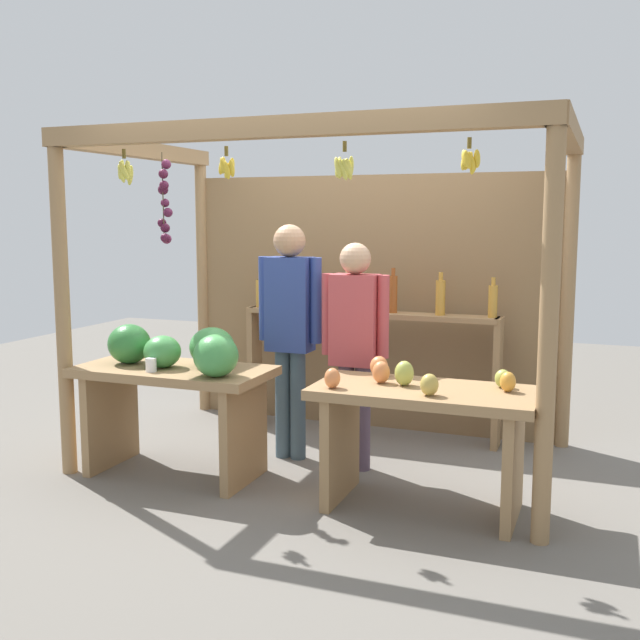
# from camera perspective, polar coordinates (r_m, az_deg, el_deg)

# --- Properties ---
(ground_plane) EXTENTS (12.00, 12.00, 0.00)m
(ground_plane) POSITION_cam_1_polar(r_m,az_deg,el_deg) (5.56, 0.70, -10.45)
(ground_plane) COLOR slate
(ground_plane) RESTS_ON ground
(market_stall) EXTENTS (3.24, 1.97, 2.32)m
(market_stall) POSITION_cam_1_polar(r_m,az_deg,el_deg) (5.70, 2.19, 3.84)
(market_stall) COLOR #99754C
(market_stall) RESTS_ON ground
(fruit_counter_left) EXTENTS (1.31, 0.65, 1.02)m
(fruit_counter_left) POSITION_cam_1_polar(r_m,az_deg,el_deg) (5.13, -10.79, -4.17)
(fruit_counter_left) COLOR #99754C
(fruit_counter_left) RESTS_ON ground
(fruit_counter_right) EXTENTS (1.31, 0.64, 0.89)m
(fruit_counter_right) POSITION_cam_1_polar(r_m,az_deg,el_deg) (4.53, 7.81, -7.41)
(fruit_counter_right) COLOR #99754C
(fruit_counter_right) RESTS_ON ground
(bottle_shelf_unit) EXTENTS (2.08, 0.22, 1.36)m
(bottle_shelf_unit) POSITION_cam_1_polar(r_m,az_deg,el_deg) (5.99, 3.65, -1.21)
(bottle_shelf_unit) COLOR #99754C
(bottle_shelf_unit) RESTS_ON ground
(vendor_man) EXTENTS (0.48, 0.23, 1.69)m
(vendor_man) POSITION_cam_1_polar(r_m,az_deg,el_deg) (5.36, -2.30, 0.09)
(vendor_man) COLOR #405664
(vendor_man) RESTS_ON ground
(vendor_woman) EXTENTS (0.48, 0.21, 1.57)m
(vendor_woman) POSITION_cam_1_polar(r_m,az_deg,el_deg) (5.13, 2.66, -1.20)
(vendor_woman) COLOR #58465A
(vendor_woman) RESTS_ON ground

